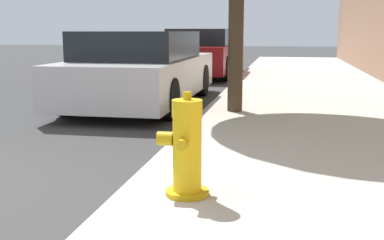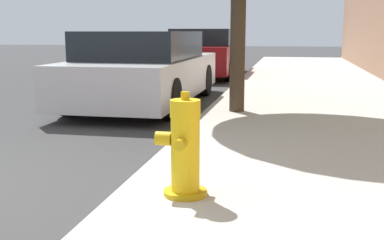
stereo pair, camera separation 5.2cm
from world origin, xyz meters
name	(u,v)px [view 1 (the left image)]	position (x,y,z in m)	size (l,w,h in m)	color
sidewalk_slab	(362,226)	(3.40, 0.00, 0.06)	(3.52, 40.00, 0.12)	#B7B2A8
fire_hydrant	(186,149)	(2.18, 0.22, 0.46)	(0.38, 0.40, 0.77)	#C39C11
parked_car_near	(143,69)	(0.36, 5.16, 0.64)	(1.84, 4.59, 1.31)	#B7B7BC
parked_car_mid	(203,53)	(0.49, 10.91, 0.68)	(1.81, 4.59, 1.37)	maroon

